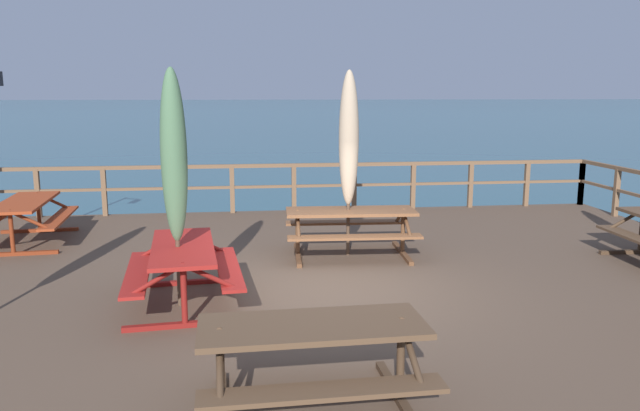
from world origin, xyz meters
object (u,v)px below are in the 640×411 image
(picnic_table_back_left, at_px, (351,222))
(picnic_table_mid_right, at_px, (25,212))
(patio_umbrella_tall_back_right, at_px, (349,139))
(patio_umbrella_short_back, at_px, (174,157))
(picnic_table_front_left, at_px, (183,261))
(picnic_table_front_right, at_px, (313,347))

(picnic_table_back_left, bearing_deg, picnic_table_mid_right, 164.35)
(patio_umbrella_tall_back_right, bearing_deg, patio_umbrella_short_back, -139.16)
(patio_umbrella_tall_back_right, bearing_deg, picnic_table_front_left, -139.22)
(picnic_table_back_left, bearing_deg, patio_umbrella_tall_back_right, 131.22)
(picnic_table_front_left, relative_size, patio_umbrella_tall_back_right, 0.70)
(picnic_table_mid_right, relative_size, patio_umbrella_tall_back_right, 0.75)
(picnic_table_mid_right, distance_m, patio_umbrella_tall_back_right, 5.92)
(patio_umbrella_short_back, bearing_deg, picnic_table_back_left, 39.91)
(picnic_table_back_left, height_order, patio_umbrella_short_back, patio_umbrella_short_back)
(patio_umbrella_tall_back_right, bearing_deg, picnic_table_front_right, -102.99)
(picnic_table_front_left, height_order, patio_umbrella_short_back, patio_umbrella_short_back)
(picnic_table_mid_right, bearing_deg, picnic_table_front_left, -49.79)
(picnic_table_front_left, bearing_deg, patio_umbrella_tall_back_right, 40.78)
(picnic_table_front_right, bearing_deg, picnic_table_back_left, 76.52)
(picnic_table_front_left, bearing_deg, patio_umbrella_short_back, -136.81)
(patio_umbrella_short_back, bearing_deg, picnic_table_front_right, -63.76)
(picnic_table_front_right, distance_m, patio_umbrella_short_back, 3.38)
(picnic_table_mid_right, bearing_deg, picnic_table_front_right, -55.83)
(picnic_table_front_right, relative_size, patio_umbrella_tall_back_right, 0.64)
(picnic_table_front_left, distance_m, picnic_table_front_right, 3.13)
(picnic_table_front_left, xyz_separation_m, picnic_table_front_right, (1.32, -2.84, -0.00))
(picnic_table_mid_right, xyz_separation_m, picnic_table_front_right, (4.41, -6.49, -0.01))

